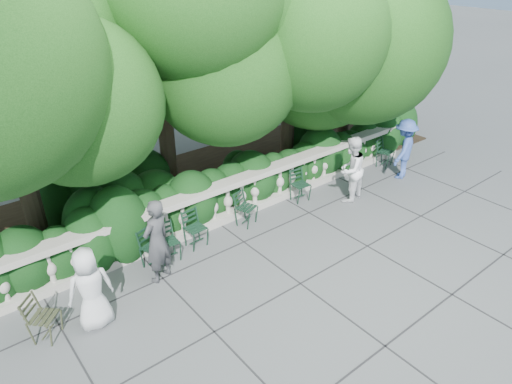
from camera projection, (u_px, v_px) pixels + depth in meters
ground at (285, 250)px, 9.76m from camera, size 90.00×90.00×0.00m
balustrade at (235, 199)px, 10.76m from camera, size 12.00×0.44×1.00m
shrub_hedge at (208, 197)px, 11.82m from camera, size 15.00×2.60×1.70m
tree_canopy at (220, 34)px, 10.44m from camera, size 15.04×6.52×6.78m
chair_a at (201, 248)px, 9.82m from camera, size 0.47×0.50×0.84m
chair_b at (173, 263)px, 9.36m from camera, size 0.48×0.51×0.84m
chair_c at (161, 267)px, 9.25m from camera, size 0.58×0.60×0.84m
chair_d at (303, 202)px, 11.58m from camera, size 0.48×0.52×0.84m
chair_e at (252, 226)px, 10.62m from camera, size 0.58×0.60×0.84m
chair_f at (388, 167)px, 13.43m from camera, size 0.54×0.57×0.84m
chair_weathered at (58, 338)px, 7.58m from camera, size 0.65×0.65×0.84m
person_businessman at (90, 289)px, 7.50m from camera, size 0.80×0.56×1.54m
person_woman_grey at (157, 241)px, 8.55m from camera, size 0.74×0.61×1.73m
person_casual_man at (351, 169)px, 11.33m from camera, size 0.94×0.80×1.69m
person_older_blue at (404, 149)px, 12.47m from camera, size 1.23×0.94×1.68m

